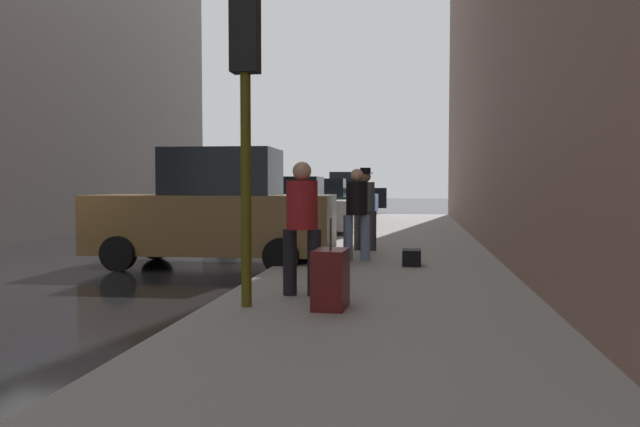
% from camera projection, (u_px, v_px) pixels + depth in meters
% --- Properties ---
extents(ground_plane, '(120.00, 120.00, 0.00)m').
position_uv_depth(ground_plane, '(38.00, 275.00, 10.75)').
color(ground_plane, black).
extents(sidewalk, '(4.00, 40.00, 0.15)m').
position_uv_depth(sidewalk, '(387.00, 279.00, 9.85)').
color(sidewalk, gray).
rests_on(sidewalk, ground_plane).
extents(parked_bronze_suv, '(4.66, 2.18, 2.25)m').
position_uv_depth(parked_bronze_suv, '(215.00, 212.00, 11.96)').
color(parked_bronze_suv, brown).
rests_on(parked_bronze_suv, ground_plane).
extents(parked_silver_sedan, '(4.22, 2.11, 1.79)m').
position_uv_depth(parked_silver_sedan, '(283.00, 209.00, 18.15)').
color(parked_silver_sedan, '#B7BABF').
rests_on(parked_silver_sedan, ground_plane).
extents(parked_dark_green_sedan, '(4.27, 2.19, 1.79)m').
position_uv_depth(parked_dark_green_sedan, '(317.00, 203.00, 24.35)').
color(parked_dark_green_sedan, '#193828').
rests_on(parked_dark_green_sedan, ground_plane).
extents(parked_blue_sedan, '(4.23, 2.12, 1.79)m').
position_uv_depth(parked_blue_sedan, '(333.00, 200.00, 29.35)').
color(parked_blue_sedan, navy).
rests_on(parked_blue_sedan, ground_plane).
extents(parked_black_suv, '(4.66, 2.18, 2.25)m').
position_uv_depth(parked_black_suv, '(346.00, 194.00, 34.97)').
color(parked_black_suv, black).
rests_on(parked_black_suv, ground_plane).
extents(fire_hydrant, '(0.42, 0.22, 0.70)m').
position_uv_depth(fire_hydrant, '(327.00, 231.00, 14.35)').
color(fire_hydrant, red).
rests_on(fire_hydrant, sidewalk).
extents(traffic_light, '(0.32, 0.32, 3.60)m').
position_uv_depth(traffic_light, '(246.00, 81.00, 7.15)').
color(traffic_light, '#514C0F').
rests_on(traffic_light, sidewalk).
extents(pedestrian_in_red_jacket, '(0.51, 0.41, 1.71)m').
position_uv_depth(pedestrian_in_red_jacket, '(302.00, 221.00, 7.94)').
color(pedestrian_in_red_jacket, black).
rests_on(pedestrian_in_red_jacket, sidewalk).
extents(pedestrian_with_beanie, '(0.53, 0.49, 1.78)m').
position_uv_depth(pedestrian_with_beanie, '(365.00, 205.00, 13.41)').
color(pedestrian_with_beanie, '#333338').
rests_on(pedestrian_with_beanie, sidewalk).
extents(pedestrian_in_jeans, '(0.51, 0.43, 1.71)m').
position_uv_depth(pedestrian_in_jeans, '(357.00, 209.00, 11.61)').
color(pedestrian_in_jeans, '#728CB2').
rests_on(pedestrian_in_jeans, sidewalk).
extents(rolling_suitcase, '(0.39, 0.58, 1.04)m').
position_uv_depth(rolling_suitcase, '(331.00, 279.00, 7.13)').
color(rolling_suitcase, '#591414').
rests_on(rolling_suitcase, sidewalk).
extents(duffel_bag, '(0.32, 0.44, 0.28)m').
position_uv_depth(duffel_bag, '(412.00, 258.00, 10.90)').
color(duffel_bag, black).
rests_on(duffel_bag, sidewalk).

